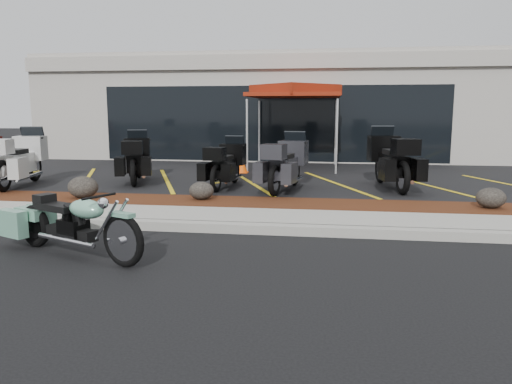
% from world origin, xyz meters
% --- Properties ---
extents(ground, '(90.00, 90.00, 0.00)m').
position_xyz_m(ground, '(0.00, 0.00, 0.00)').
color(ground, black).
rests_on(ground, ground).
extents(curb, '(24.00, 0.25, 0.15)m').
position_xyz_m(curb, '(0.00, 0.90, 0.07)').
color(curb, gray).
rests_on(curb, ground).
extents(sidewalk, '(24.00, 1.20, 0.15)m').
position_xyz_m(sidewalk, '(0.00, 1.60, 0.07)').
color(sidewalk, gray).
rests_on(sidewalk, ground).
extents(mulch_bed, '(24.00, 1.20, 0.16)m').
position_xyz_m(mulch_bed, '(0.00, 2.80, 0.08)').
color(mulch_bed, '#33140B').
rests_on(mulch_bed, ground).
extents(upper_lot, '(26.00, 9.60, 0.15)m').
position_xyz_m(upper_lot, '(0.00, 8.20, 0.07)').
color(upper_lot, black).
rests_on(upper_lot, ground).
extents(dealership_building, '(18.00, 8.16, 4.00)m').
position_xyz_m(dealership_building, '(0.00, 14.47, 2.01)').
color(dealership_building, '#A29C93').
rests_on(dealership_building, ground).
extents(boulder_left, '(0.63, 0.53, 0.45)m').
position_xyz_m(boulder_left, '(-3.03, 2.73, 0.38)').
color(boulder_left, black).
rests_on(boulder_left, mulch_bed).
extents(boulder_mid, '(0.51, 0.42, 0.36)m').
position_xyz_m(boulder_mid, '(-0.56, 2.90, 0.34)').
color(boulder_mid, black).
rests_on(boulder_mid, mulch_bed).
extents(boulder_right, '(0.54, 0.45, 0.38)m').
position_xyz_m(boulder_right, '(4.98, 2.79, 0.35)').
color(boulder_right, black).
rests_on(boulder_right, mulch_bed).
extents(hero_cruiser, '(2.62, 1.65, 0.91)m').
position_xyz_m(hero_cruiser, '(-0.52, -1.12, 0.45)').
color(hero_cruiser, '#70AF92').
rests_on(hero_cruiser, ground).
extents(touring_white, '(1.34, 2.54, 1.40)m').
position_xyz_m(touring_white, '(-5.49, 4.93, 0.85)').
color(touring_white, silver).
rests_on(touring_white, upper_lot).
extents(touring_black_front, '(1.49, 2.39, 1.30)m').
position_xyz_m(touring_black_front, '(-3.07, 5.90, 0.80)').
color(touring_black_front, black).
rests_on(touring_black_front, upper_lot).
extents(touring_black_mid, '(0.97, 2.11, 1.19)m').
position_xyz_m(touring_black_mid, '(-0.34, 5.37, 0.75)').
color(touring_black_mid, black).
rests_on(touring_black_mid, upper_lot).
extents(touring_grey, '(1.28, 2.38, 1.32)m').
position_xyz_m(touring_grey, '(1.18, 5.16, 0.81)').
color(touring_grey, '#2A292E').
rests_on(touring_grey, upper_lot).
extents(touring_black_rear, '(1.33, 2.59, 1.44)m').
position_xyz_m(touring_black_rear, '(3.29, 5.89, 0.87)').
color(touring_black_rear, black).
rests_on(touring_black_rear, upper_lot).
extents(traffic_cone, '(0.43, 0.43, 0.42)m').
position_xyz_m(traffic_cone, '(-0.52, 7.47, 0.36)').
color(traffic_cone, '#F35208').
rests_on(traffic_cone, upper_lot).
extents(popup_canopy, '(3.46, 3.46, 2.59)m').
position_xyz_m(popup_canopy, '(0.90, 8.92, 2.50)').
color(popup_canopy, silver).
rests_on(popup_canopy, upper_lot).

